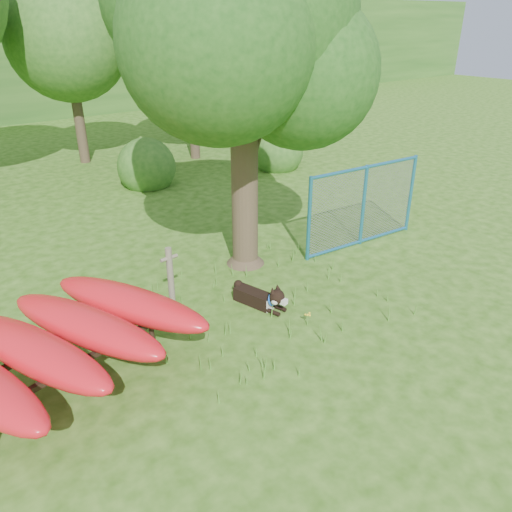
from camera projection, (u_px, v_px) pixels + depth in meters
ground at (291, 338)px, 8.30m from camera, size 80.00×80.00×0.00m
oak_tree at (240, 34)px, 8.85m from camera, size 5.14×4.59×6.82m
wooden_post at (171, 278)px, 8.81m from camera, size 0.34×0.12×1.24m
kayak_rack at (61, 338)px, 6.94m from camera, size 4.00×3.57×1.03m
husky_dog at (262, 297)px, 9.11m from camera, size 0.52×1.22×0.55m
fence_section at (363, 206)px, 11.34m from camera, size 3.22×0.37×3.15m
wildflower_clump at (308, 315)px, 8.56m from camera, size 0.11×0.11×0.24m
bg_tree_c at (67, 41)px, 16.56m from camera, size 4.00×4.00×6.12m
bg_tree_d at (188, 8)px, 16.67m from camera, size 4.80×4.80×7.50m
bg_tree_e at (212, 6)px, 20.41m from camera, size 4.60×4.60×7.55m
shrub_right at (277, 168)px, 17.59m from camera, size 1.80×1.80×1.80m
shrub_mid at (148, 185)px, 15.79m from camera, size 1.80×1.80×1.80m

